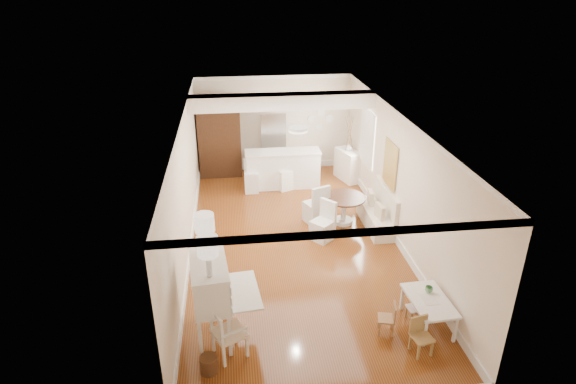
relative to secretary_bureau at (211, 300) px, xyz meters
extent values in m
plane|color=brown|center=(1.70, 2.81, -0.71)|extent=(9.00, 9.00, 0.00)
cube|color=white|center=(1.70, 2.81, 2.09)|extent=(4.50, 9.00, 0.04)
cube|color=silver|center=(1.70, 7.31, 0.69)|extent=(4.50, 0.04, 2.80)
cube|color=silver|center=(1.70, -1.69, 0.69)|extent=(4.50, 0.04, 2.80)
cube|color=silver|center=(-0.55, 2.81, 0.69)|extent=(0.04, 9.00, 2.80)
cube|color=silver|center=(3.95, 2.81, 0.69)|extent=(0.04, 9.00, 2.80)
cube|color=white|center=(1.70, 5.01, 1.91)|extent=(4.50, 0.45, 0.36)
cube|color=tan|center=(3.92, 3.31, 0.84)|extent=(0.04, 0.84, 1.04)
cube|color=white|center=(3.93, 5.21, 0.84)|extent=(0.04, 1.10, 1.40)
cylinder|color=#381E11|center=(0.50, 7.29, 1.14)|extent=(0.30, 0.03, 0.30)
cylinder|color=white|center=(1.70, 2.31, 2.04)|extent=(0.36, 0.36, 0.08)
cube|color=white|center=(0.00, 0.00, 0.00)|extent=(1.21, 1.23, 1.42)
cube|color=white|center=(0.27, -0.45, -0.27)|extent=(0.67, 0.67, 0.87)
cylinder|color=#56331A|center=(-0.05, -0.78, -0.57)|extent=(0.36, 0.36, 0.27)
cube|color=silver|center=(3.57, -0.16, -0.45)|extent=(0.67, 1.07, 0.52)
cube|color=#986D45|center=(2.82, -0.25, -0.43)|extent=(0.33, 0.33, 0.56)
cube|color=#9B7846|center=(3.40, -0.01, -0.46)|extent=(0.27, 0.27, 0.51)
cube|color=#A07D49|center=(3.22, -0.78, -0.40)|extent=(0.36, 0.36, 0.63)
cube|color=silver|center=(3.69, 3.31, -0.22)|extent=(0.52, 1.60, 0.98)
cylinder|color=#3E2114|center=(2.98, 3.59, -0.37)|extent=(1.13, 1.13, 0.68)
cube|color=white|center=(2.35, 2.89, -0.26)|extent=(0.61, 0.61, 0.90)
cube|color=silver|center=(2.34, 3.72, -0.22)|extent=(0.61, 0.63, 0.98)
cube|color=white|center=(1.80, 5.91, -0.19)|extent=(2.05, 0.65, 1.03)
cube|color=white|center=(0.92, 5.64, -0.25)|extent=(0.37, 0.37, 0.91)
cube|color=white|center=(1.82, 5.70, -0.26)|extent=(0.47, 0.47, 0.90)
cube|color=#381E11|center=(0.10, 6.99, 0.44)|extent=(1.20, 0.60, 2.30)
imported|color=silver|center=(2.00, 6.96, 0.19)|extent=(0.75, 0.65, 1.80)
cube|color=white|center=(3.70, 6.17, -0.27)|extent=(0.67, 0.99, 0.87)
imported|color=#5EA169|center=(3.63, 0.04, -0.14)|extent=(0.17, 0.17, 0.10)
imported|color=silver|center=(3.70, 6.19, 0.26)|extent=(0.22, 0.22, 0.19)
camera|label=1|loc=(0.46, -6.31, 4.73)|focal=30.00mm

